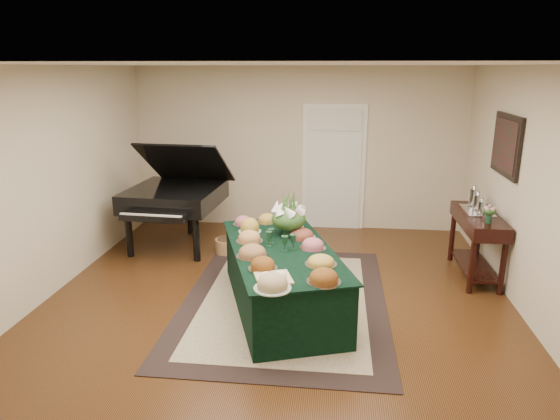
# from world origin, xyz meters

# --- Properties ---
(ground) EXTENTS (6.00, 6.00, 0.00)m
(ground) POSITION_xyz_m (0.00, 0.00, 0.00)
(ground) COLOR black
(ground) RESTS_ON ground
(area_rug) EXTENTS (2.37, 3.32, 0.01)m
(area_rug) POSITION_xyz_m (0.08, 0.06, 0.01)
(area_rug) COLOR black
(area_rug) RESTS_ON ground
(kitchen_doorway) EXTENTS (1.05, 0.07, 2.10)m
(kitchen_doorway) POSITION_xyz_m (0.60, 2.97, 1.02)
(kitchen_doorway) COLOR white
(kitchen_doorway) RESTS_ON ground
(buffet_table) EXTENTS (1.74, 2.51, 0.72)m
(buffet_table) POSITION_xyz_m (0.06, -0.09, 0.36)
(buffet_table) COLOR black
(buffet_table) RESTS_ON ground
(food_platters) EXTENTS (1.38, 2.50, 0.14)m
(food_platters) POSITION_xyz_m (0.03, -0.10, 0.77)
(food_platters) COLOR silver
(food_platters) RESTS_ON buffet_table
(cutting_board) EXTENTS (0.42, 0.42, 0.10)m
(cutting_board) POSITION_xyz_m (0.07, -0.93, 0.76)
(cutting_board) COLOR tan
(cutting_board) RESTS_ON buffet_table
(green_goblets) EXTENTS (0.36, 0.31, 0.18)m
(green_goblets) POSITION_xyz_m (0.04, -0.08, 0.81)
(green_goblets) COLOR #153622
(green_goblets) RESTS_ON buffet_table
(floral_centerpiece) EXTENTS (0.43, 0.43, 0.43)m
(floral_centerpiece) POSITION_xyz_m (0.10, 0.38, 0.97)
(floral_centerpiece) COLOR #153622
(floral_centerpiece) RESTS_ON buffet_table
(grand_piano) EXTENTS (1.50, 1.66, 1.64)m
(grand_piano) POSITION_xyz_m (-1.76, 1.75, 0.81)
(grand_piano) COLOR black
(grand_piano) RESTS_ON ground
(wicker_basket) EXTENTS (0.34, 0.34, 0.21)m
(wicker_basket) POSITION_xyz_m (-0.94, 1.54, 0.11)
(wicker_basket) COLOR #9E6E40
(wicker_basket) RESTS_ON ground
(mahogany_sideboard) EXTENTS (0.45, 1.29, 0.86)m
(mahogany_sideboard) POSITION_xyz_m (2.50, 1.07, 0.67)
(mahogany_sideboard) COLOR black
(mahogany_sideboard) RESTS_ON ground
(tea_service) EXTENTS (0.34, 0.74, 0.30)m
(tea_service) POSITION_xyz_m (2.50, 1.17, 0.97)
(tea_service) COLOR silver
(tea_service) RESTS_ON mahogany_sideboard
(pink_bouquet) EXTENTS (0.17, 0.17, 0.22)m
(pink_bouquet) POSITION_xyz_m (2.50, 0.68, 1.00)
(pink_bouquet) COLOR #153622
(pink_bouquet) RESTS_ON mahogany_sideboard
(wall_painting) EXTENTS (0.05, 0.95, 0.75)m
(wall_painting) POSITION_xyz_m (2.72, 1.07, 1.75)
(wall_painting) COLOR black
(wall_painting) RESTS_ON ground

